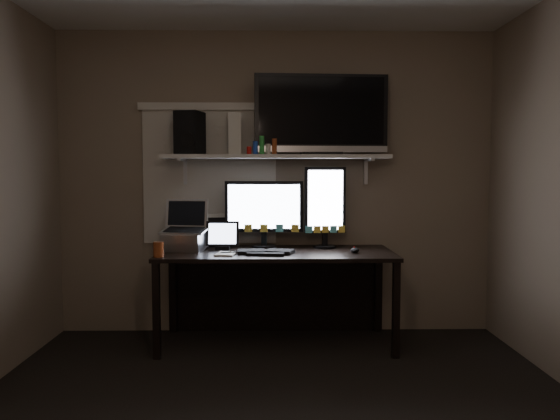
{
  "coord_description": "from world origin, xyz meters",
  "views": [
    {
      "loc": [
        -0.03,
        -2.76,
        1.34
      ],
      "look_at": [
        0.03,
        1.25,
        1.06
      ],
      "focal_mm": 35.0,
      "sensor_mm": 36.0,
      "label": 1
    }
  ],
  "objects_px": {
    "desk": "(276,271)",
    "mouse": "(355,250)",
    "keyboard": "(265,252)",
    "speaker": "(190,133)",
    "monitor_portrait": "(325,207)",
    "tablet": "(223,235)",
    "cup": "(159,249)",
    "monitor_landscape": "(264,213)",
    "tv": "(321,115)",
    "game_console": "(235,134)",
    "laptop": "(184,226)"
  },
  "relations": [
    {
      "from": "desk",
      "to": "tablet",
      "type": "relative_size",
      "value": 6.94
    },
    {
      "from": "mouse",
      "to": "cup",
      "type": "relative_size",
      "value": 0.96
    },
    {
      "from": "laptop",
      "to": "game_console",
      "type": "xyz_separation_m",
      "value": [
        0.39,
        0.15,
        0.72
      ]
    },
    {
      "from": "keyboard",
      "to": "game_console",
      "type": "distance_m",
      "value": 0.98
    },
    {
      "from": "laptop",
      "to": "cup",
      "type": "bearing_deg",
      "value": -102.44
    },
    {
      "from": "monitor_portrait",
      "to": "speaker",
      "type": "xyz_separation_m",
      "value": [
        -1.08,
        -0.02,
        0.59
      ]
    },
    {
      "from": "desk",
      "to": "mouse",
      "type": "bearing_deg",
      "value": -19.51
    },
    {
      "from": "keyboard",
      "to": "tv",
      "type": "height_order",
      "value": "tv"
    },
    {
      "from": "monitor_landscape",
      "to": "tv",
      "type": "height_order",
      "value": "tv"
    },
    {
      "from": "mouse",
      "to": "speaker",
      "type": "bearing_deg",
      "value": -179.2
    },
    {
      "from": "laptop",
      "to": "speaker",
      "type": "height_order",
      "value": "speaker"
    },
    {
      "from": "mouse",
      "to": "monitor_landscape",
      "type": "bearing_deg",
      "value": 168.46
    },
    {
      "from": "monitor_landscape",
      "to": "game_console",
      "type": "distance_m",
      "value": 0.67
    },
    {
      "from": "cup",
      "to": "tv",
      "type": "distance_m",
      "value": 1.65
    },
    {
      "from": "keyboard",
      "to": "speaker",
      "type": "relative_size",
      "value": 1.26
    },
    {
      "from": "monitor_portrait",
      "to": "game_console",
      "type": "bearing_deg",
      "value": 174.08
    },
    {
      "from": "keyboard",
      "to": "tablet",
      "type": "distance_m",
      "value": 0.41
    },
    {
      "from": "cup",
      "to": "monitor_portrait",
      "type": "bearing_deg",
      "value": 20.27
    },
    {
      "from": "game_console",
      "to": "laptop",
      "type": "bearing_deg",
      "value": -164.19
    },
    {
      "from": "game_console",
      "to": "speaker",
      "type": "height_order",
      "value": "speaker"
    },
    {
      "from": "desk",
      "to": "cup",
      "type": "relative_size",
      "value": 16.4
    },
    {
      "from": "desk",
      "to": "tv",
      "type": "distance_m",
      "value": 1.3
    },
    {
      "from": "desk",
      "to": "laptop",
      "type": "relative_size",
      "value": 4.61
    },
    {
      "from": "keyboard",
      "to": "tablet",
      "type": "relative_size",
      "value": 1.64
    },
    {
      "from": "tablet",
      "to": "cup",
      "type": "bearing_deg",
      "value": -137.31
    },
    {
      "from": "monitor_landscape",
      "to": "tv",
      "type": "relative_size",
      "value": 0.6
    },
    {
      "from": "monitor_landscape",
      "to": "keyboard",
      "type": "distance_m",
      "value": 0.42
    },
    {
      "from": "tablet",
      "to": "cup",
      "type": "xyz_separation_m",
      "value": [
        -0.43,
        -0.36,
        -0.06
      ]
    },
    {
      "from": "laptop",
      "to": "game_console",
      "type": "height_order",
      "value": "game_console"
    },
    {
      "from": "monitor_portrait",
      "to": "mouse",
      "type": "distance_m",
      "value": 0.47
    },
    {
      "from": "cup",
      "to": "mouse",
      "type": "bearing_deg",
      "value": 7.07
    },
    {
      "from": "keyboard",
      "to": "mouse",
      "type": "height_order",
      "value": "mouse"
    },
    {
      "from": "tablet",
      "to": "desk",
      "type": "bearing_deg",
      "value": 6.89
    },
    {
      "from": "mouse",
      "to": "tablet",
      "type": "xyz_separation_m",
      "value": [
        -1.02,
        0.18,
        0.09
      ]
    },
    {
      "from": "monitor_landscape",
      "to": "tv",
      "type": "distance_m",
      "value": 0.91
    },
    {
      "from": "monitor_portrait",
      "to": "keyboard",
      "type": "height_order",
      "value": "monitor_portrait"
    },
    {
      "from": "mouse",
      "to": "cup",
      "type": "distance_m",
      "value": 1.46
    },
    {
      "from": "tablet",
      "to": "tv",
      "type": "xyz_separation_m",
      "value": [
        0.78,
        0.1,
        0.95
      ]
    },
    {
      "from": "monitor_landscape",
      "to": "tv",
      "type": "xyz_separation_m",
      "value": [
        0.46,
        -0.03,
        0.79
      ]
    },
    {
      "from": "monitor_portrait",
      "to": "tablet",
      "type": "relative_size",
      "value": 2.57
    },
    {
      "from": "monitor_portrait",
      "to": "monitor_landscape",
      "type": "bearing_deg",
      "value": 171.92
    },
    {
      "from": "tv",
      "to": "speaker",
      "type": "xyz_separation_m",
      "value": [
        -1.04,
        -0.02,
        -0.15
      ]
    },
    {
      "from": "monitor_landscape",
      "to": "mouse",
      "type": "distance_m",
      "value": 0.8
    },
    {
      "from": "monitor_landscape",
      "to": "desk",
      "type": "bearing_deg",
      "value": -42.09
    },
    {
      "from": "monitor_portrait",
      "to": "laptop",
      "type": "relative_size",
      "value": 1.71
    },
    {
      "from": "desk",
      "to": "tv",
      "type": "xyz_separation_m",
      "value": [
        0.36,
        0.07,
        1.25
      ]
    },
    {
      "from": "monitor_landscape",
      "to": "tablet",
      "type": "height_order",
      "value": "monitor_landscape"
    },
    {
      "from": "laptop",
      "to": "monitor_landscape",
      "type": "bearing_deg",
      "value": 24.86
    },
    {
      "from": "tv",
      "to": "game_console",
      "type": "bearing_deg",
      "value": 175.67
    },
    {
      "from": "laptop",
      "to": "keyboard",
      "type": "bearing_deg",
      "value": -4.08
    }
  ]
}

